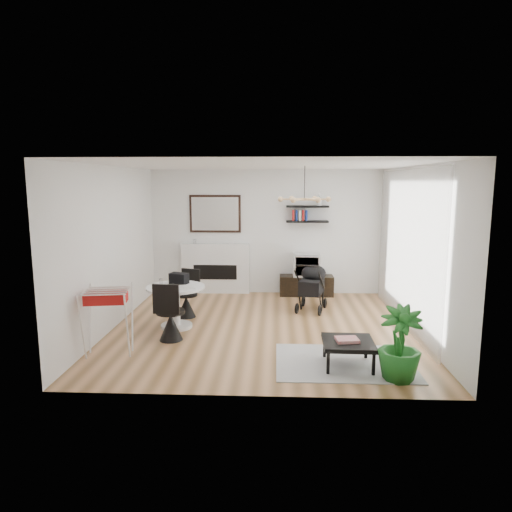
{
  "coord_description": "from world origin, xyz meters",
  "views": [
    {
      "loc": [
        0.23,
        -7.41,
        2.44
      ],
      "look_at": [
        -0.12,
        0.4,
        1.16
      ],
      "focal_mm": 32.0,
      "sensor_mm": 36.0,
      "label": 1
    }
  ],
  "objects_px": {
    "fireplace": "(215,262)",
    "drying_rack": "(108,321)",
    "dining_table": "(176,300)",
    "stroller": "(312,289)",
    "crt_tv": "(306,265)",
    "potted_plant": "(400,344)",
    "coffee_table": "(348,344)",
    "tv_console": "(306,285)"
  },
  "relations": [
    {
      "from": "tv_console",
      "to": "drying_rack",
      "type": "height_order",
      "value": "drying_rack"
    },
    {
      "from": "fireplace",
      "to": "drying_rack",
      "type": "relative_size",
      "value": 2.25
    },
    {
      "from": "stroller",
      "to": "coffee_table",
      "type": "height_order",
      "value": "stroller"
    },
    {
      "from": "tv_console",
      "to": "coffee_table",
      "type": "relative_size",
      "value": 1.68
    },
    {
      "from": "dining_table",
      "to": "potted_plant",
      "type": "xyz_separation_m",
      "value": [
        3.21,
        -1.93,
        -0.0
      ]
    },
    {
      "from": "tv_console",
      "to": "fireplace",
      "type": "bearing_deg",
      "value": 176.13
    },
    {
      "from": "tv_console",
      "to": "coffee_table",
      "type": "height_order",
      "value": "tv_console"
    },
    {
      "from": "fireplace",
      "to": "crt_tv",
      "type": "height_order",
      "value": "fireplace"
    },
    {
      "from": "dining_table",
      "to": "coffee_table",
      "type": "bearing_deg",
      "value": -30.12
    },
    {
      "from": "crt_tv",
      "to": "coffee_table",
      "type": "bearing_deg",
      "value": -85.36
    },
    {
      "from": "fireplace",
      "to": "drying_rack",
      "type": "height_order",
      "value": "fireplace"
    },
    {
      "from": "drying_rack",
      "to": "coffee_table",
      "type": "relative_size",
      "value": 1.4
    },
    {
      "from": "fireplace",
      "to": "crt_tv",
      "type": "distance_m",
      "value": 1.99
    },
    {
      "from": "potted_plant",
      "to": "tv_console",
      "type": "bearing_deg",
      "value": 101.52
    },
    {
      "from": "stroller",
      "to": "coffee_table",
      "type": "bearing_deg",
      "value": -68.2
    },
    {
      "from": "fireplace",
      "to": "tv_console",
      "type": "bearing_deg",
      "value": -3.87
    },
    {
      "from": "fireplace",
      "to": "coffee_table",
      "type": "xyz_separation_m",
      "value": [
        2.3,
        -4.01,
        -0.37
      ]
    },
    {
      "from": "crt_tv",
      "to": "coffee_table",
      "type": "relative_size",
      "value": 0.82
    },
    {
      "from": "potted_plant",
      "to": "dining_table",
      "type": "bearing_deg",
      "value": 149.02
    },
    {
      "from": "fireplace",
      "to": "potted_plant",
      "type": "distance_m",
      "value": 5.25
    },
    {
      "from": "dining_table",
      "to": "drying_rack",
      "type": "bearing_deg",
      "value": -118.45
    },
    {
      "from": "dining_table",
      "to": "stroller",
      "type": "height_order",
      "value": "stroller"
    },
    {
      "from": "tv_console",
      "to": "potted_plant",
      "type": "bearing_deg",
      "value": -78.48
    },
    {
      "from": "fireplace",
      "to": "crt_tv",
      "type": "xyz_separation_m",
      "value": [
        1.99,
        -0.14,
        -0.01
      ]
    },
    {
      "from": "fireplace",
      "to": "tv_console",
      "type": "xyz_separation_m",
      "value": [
        1.99,
        -0.13,
        -0.47
      ]
    },
    {
      "from": "tv_console",
      "to": "coffee_table",
      "type": "bearing_deg",
      "value": -85.5
    },
    {
      "from": "fireplace",
      "to": "stroller",
      "type": "relative_size",
      "value": 2.24
    },
    {
      "from": "drying_rack",
      "to": "fireplace",
      "type": "bearing_deg",
      "value": 65.52
    },
    {
      "from": "crt_tv",
      "to": "potted_plant",
      "type": "bearing_deg",
      "value": -78.36
    },
    {
      "from": "crt_tv",
      "to": "coffee_table",
      "type": "xyz_separation_m",
      "value": [
        0.31,
        -3.87,
        -0.36
      ]
    },
    {
      "from": "dining_table",
      "to": "drying_rack",
      "type": "relative_size",
      "value": 1.02
    },
    {
      "from": "dining_table",
      "to": "drying_rack",
      "type": "height_order",
      "value": "drying_rack"
    },
    {
      "from": "tv_console",
      "to": "crt_tv",
      "type": "relative_size",
      "value": 2.05
    },
    {
      "from": "drying_rack",
      "to": "dining_table",
      "type": "bearing_deg",
      "value": 52.46
    },
    {
      "from": "fireplace",
      "to": "dining_table",
      "type": "relative_size",
      "value": 2.21
    },
    {
      "from": "dining_table",
      "to": "coffee_table",
      "type": "distance_m",
      "value": 3.06
    },
    {
      "from": "dining_table",
      "to": "coffee_table",
      "type": "xyz_separation_m",
      "value": [
        2.64,
        -1.53,
        -0.16
      ]
    },
    {
      "from": "fireplace",
      "to": "coffee_table",
      "type": "height_order",
      "value": "fireplace"
    },
    {
      "from": "tv_console",
      "to": "stroller",
      "type": "bearing_deg",
      "value": -88.22
    },
    {
      "from": "dining_table",
      "to": "stroller",
      "type": "bearing_deg",
      "value": 26.79
    },
    {
      "from": "fireplace",
      "to": "stroller",
      "type": "xyz_separation_m",
      "value": [
        2.03,
        -1.28,
        -0.27
      ]
    },
    {
      "from": "stroller",
      "to": "potted_plant",
      "type": "bearing_deg",
      "value": -58.89
    }
  ]
}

